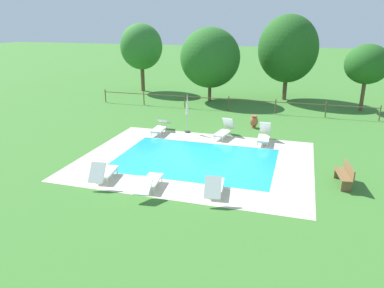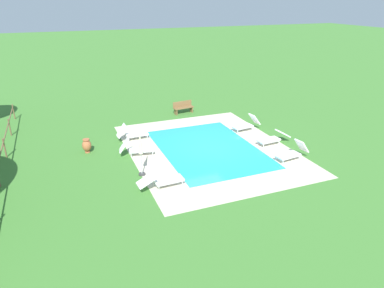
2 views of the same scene
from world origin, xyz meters
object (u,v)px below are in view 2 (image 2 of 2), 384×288
Objects in this scene: sun_lounger_south_near_corner at (137,148)px; wooden_bench_lawn_side at (183,107)px; sun_lounger_north_mid at (246,124)px; sun_lounger_north_end at (273,138)px; terracotta_urn_near_fence at (87,145)px; patio_umbrella_closed_row_west at (140,146)px; sun_lounger_north_far at (132,133)px; sun_lounger_south_mid at (292,153)px; sun_lounger_north_near_steps at (162,180)px.

wooden_bench_lawn_side is at bearing -39.04° from sun_lounger_south_near_corner.
sun_lounger_south_near_corner is at bearing 99.17° from sun_lounger_north_mid.
wooden_bench_lawn_side is at bearing 20.54° from sun_lounger_north_end.
terracotta_urn_near_fence is (-4.62, 7.25, -0.05)m from wooden_bench_lawn_side.
patio_umbrella_closed_row_west is (-0.93, 7.89, 1.12)m from sun_lounger_north_end.
sun_lounger_north_far is 0.88× the size of sun_lounger_north_end.
sun_lounger_south_mid is at bearing 172.73° from sun_lounger_north_end.
sun_lounger_north_mid is 7.09m from sun_lounger_north_far.
sun_lounger_north_far is (1.08, 7.00, 0.01)m from sun_lounger_north_mid.
sun_lounger_north_near_steps is 6.03m from sun_lounger_north_far.
sun_lounger_north_far is 0.96× the size of sun_lounger_south_near_corner.
sun_lounger_north_far is at bearing -7.19° from sun_lounger_south_near_corner.
sun_lounger_south_near_corner is at bearing -119.30° from terracotta_urn_near_fence.
patio_umbrella_closed_row_west is (-2.28, 0.30, 1.08)m from sun_lounger_south_near_corner.
wooden_bench_lawn_side is (9.46, 2.47, 0.07)m from sun_lounger_south_mid.
sun_lounger_north_far is 0.75× the size of patio_umbrella_closed_row_west.
wooden_bench_lawn_side is 8.60m from terracotta_urn_near_fence.
sun_lounger_south_near_corner is 7.69m from wooden_bench_lawn_side.
sun_lounger_south_near_corner is at bearing 3.79° from sun_lounger_north_near_steps.
sun_lounger_north_mid is 0.79× the size of patio_umbrella_closed_row_west.
sun_lounger_north_end is at bearing -159.46° from wooden_bench_lawn_side.
sun_lounger_north_far is at bearing -0.33° from sun_lounger_north_near_steps.
sun_lounger_south_near_corner is (3.77, 0.25, 0.05)m from sun_lounger_north_near_steps.
sun_lounger_north_far reaches higher than sun_lounger_north_near_steps.
sun_lounger_south_near_corner is (1.35, 7.58, 0.04)m from sun_lounger_north_end.
sun_lounger_north_mid is at bearing -98.77° from sun_lounger_north_far.
terracotta_urn_near_fence is at bearing 122.47° from wooden_bench_lawn_side.
sun_lounger_north_near_steps is 1.00× the size of sun_lounger_north_end.
sun_lounger_north_end is 2.15m from sun_lounger_south_mid.
terracotta_urn_near_fence is (1.35, 2.41, 0.02)m from sun_lounger_south_near_corner.
terracotta_urn_near_fence is (2.71, 10.00, 0.05)m from sun_lounger_north_end.
sun_lounger_north_near_steps is 0.86× the size of patio_umbrella_closed_row_west.
sun_lounger_south_near_corner is 2.45× the size of terracotta_urn_near_fence.
terracotta_urn_near_fence is at bearing 30.13° from patio_umbrella_closed_row_west.
sun_lounger_north_end is 7.82m from wooden_bench_lawn_side.
sun_lounger_north_near_steps is at bearing 179.67° from sun_lounger_north_far.
patio_umbrella_closed_row_west reaches higher than sun_lounger_north_end.
sun_lounger_south_mid is 10.86m from terracotta_urn_near_fence.
sun_lounger_north_mid is at bearing -152.94° from wooden_bench_lawn_side.
sun_lounger_south_near_corner is at bearing 172.81° from sun_lounger_north_far.
sun_lounger_south_mid is 9.77m from wooden_bench_lawn_side.
sun_lounger_south_mid is at bearing -98.97° from patio_umbrella_closed_row_west.
terracotta_urn_near_fence is (3.64, 2.11, -1.06)m from patio_umbrella_closed_row_west.
sun_lounger_north_mid is 2.55m from sun_lounger_north_end.
sun_lounger_north_end is 0.86× the size of patio_umbrella_closed_row_west.
sun_lounger_north_far is 8.14m from sun_lounger_north_end.
terracotta_urn_near_fence reaches higher than sun_lounger_north_near_steps.
sun_lounger_north_end is 1.09× the size of sun_lounger_south_mid.
sun_lounger_south_mid is (0.28, -7.06, 0.04)m from sun_lounger_north_near_steps.
patio_umbrella_closed_row_west reaches higher than wooden_bench_lawn_side.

